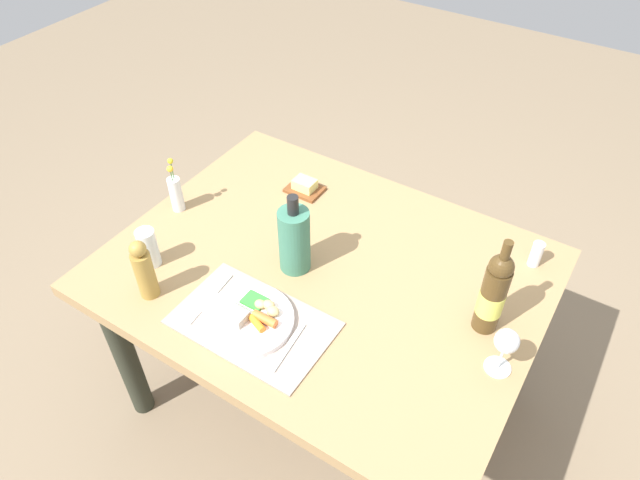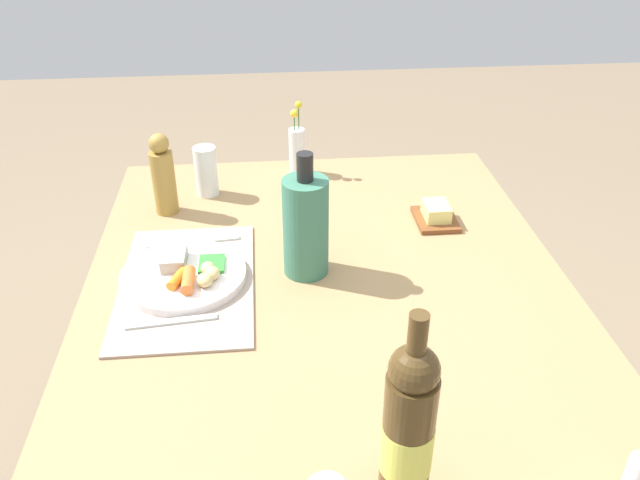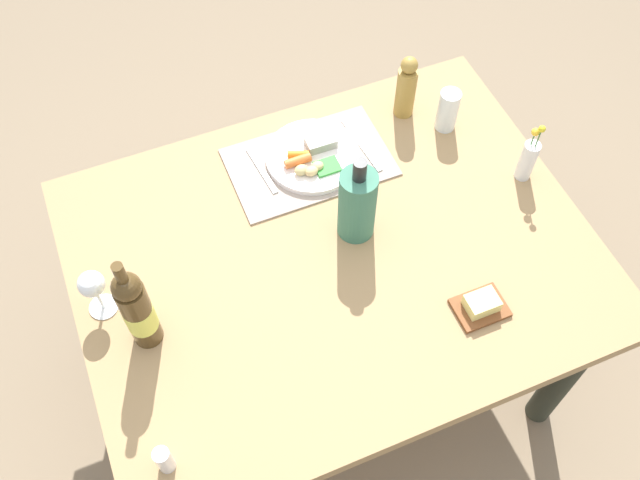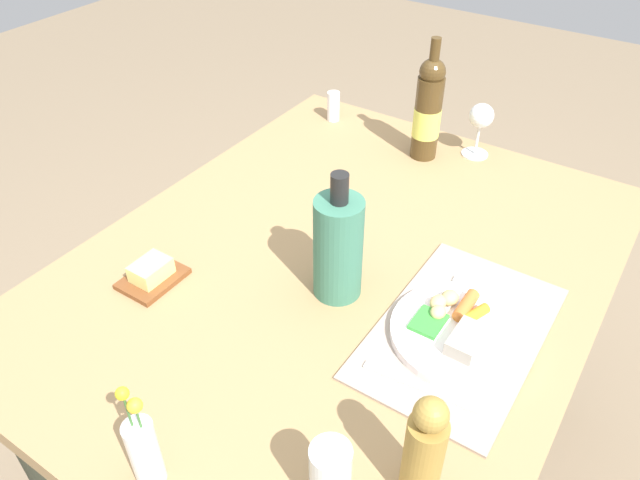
{
  "view_description": "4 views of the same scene",
  "coord_description": "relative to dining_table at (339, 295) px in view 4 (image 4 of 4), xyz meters",
  "views": [
    {
      "loc": [
        0.68,
        -1.09,
        2.06
      ],
      "look_at": [
        -0.02,
        -0.0,
        0.86
      ],
      "focal_mm": 32.24,
      "sensor_mm": 36.0,
      "label": 1
    },
    {
      "loc": [
        1.12,
        -0.13,
        1.56
      ],
      "look_at": [
        -0.1,
        -0.01,
        0.81
      ],
      "focal_mm": 36.64,
      "sensor_mm": 36.0,
      "label": 2
    },
    {
      "loc": [
        0.41,
        0.91,
        2.33
      ],
      "look_at": [
        0.03,
        -0.02,
        0.78
      ],
      "focal_mm": 39.7,
      "sensor_mm": 36.0,
      "label": 3
    },
    {
      "loc": [
        -0.87,
        -0.52,
        1.61
      ],
      "look_at": [
        -0.08,
        0.0,
        0.85
      ],
      "focal_mm": 34.06,
      "sensor_mm": 36.0,
      "label": 4
    }
  ],
  "objects": [
    {
      "name": "cooler_bottle",
      "position": [
        -0.08,
        -0.04,
        0.22
      ],
      "size": [
        0.1,
        0.1,
        0.28
      ],
      "color": "#3A745B",
      "rests_on": "dining_table"
    },
    {
      "name": "flower_vase",
      "position": [
        -0.59,
        -0.03,
        0.18
      ],
      "size": [
        0.05,
        0.05,
        0.21
      ],
      "color": "silver",
      "rests_on": "dining_table"
    },
    {
      "name": "butter_dish",
      "position": [
        -0.27,
        0.3,
        0.12
      ],
      "size": [
        0.13,
        0.1,
        0.05
      ],
      "color": "brown",
      "rests_on": "dining_table"
    },
    {
      "name": "ground_plane",
      "position": [
        0.0,
        0.0,
        -0.64
      ],
      "size": [
        8.0,
        8.0,
        0.0
      ],
      "primitive_type": "plane",
      "color": "#7F6C54"
    },
    {
      "name": "dining_table",
      "position": [
        0.0,
        0.0,
        0.0
      ],
      "size": [
        1.35,
        1.05,
        0.74
      ],
      "color": "#9C7A50",
      "rests_on": "ground_plane"
    },
    {
      "name": "wine_glass",
      "position": [
        0.6,
        -0.07,
        0.21
      ],
      "size": [
        0.07,
        0.07,
        0.15
      ],
      "color": "white",
      "rests_on": "dining_table"
    },
    {
      "name": "dinner_plate",
      "position": [
        -0.06,
        -0.31,
        0.12
      ],
      "size": [
        0.27,
        0.27,
        0.05
      ],
      "color": "white",
      "rests_on": "placemat"
    },
    {
      "name": "salt_shaker",
      "position": [
        0.56,
        0.38,
        0.15
      ],
      "size": [
        0.04,
        0.04,
        0.09
      ],
      "primitive_type": "cylinder",
      "color": "white",
      "rests_on": "dining_table"
    },
    {
      "name": "wine_bottle",
      "position": [
        0.52,
        0.05,
        0.24
      ],
      "size": [
        0.07,
        0.07,
        0.33
      ],
      "color": "#483419",
      "rests_on": "dining_table"
    },
    {
      "name": "pepper_mill",
      "position": [
        -0.39,
        -0.38,
        0.2
      ],
      "size": [
        0.06,
        0.06,
        0.21
      ],
      "color": "olive",
      "rests_on": "dining_table"
    },
    {
      "name": "fork",
      "position": [
        -0.22,
        -0.3,
        0.11
      ],
      "size": [
        0.03,
        0.22,
        0.0
      ],
      "primitive_type": "cube",
      "rotation": [
        0.0,
        0.0,
        0.09
      ],
      "color": "silver",
      "rests_on": "placemat"
    },
    {
      "name": "placemat",
      "position": [
        -0.05,
        -0.3,
        0.11
      ],
      "size": [
        0.46,
        0.29,
        0.01
      ],
      "primitive_type": "cube",
      "color": "#A08D80",
      "rests_on": "dining_table"
    },
    {
      "name": "knife",
      "position": [
        0.09,
        -0.32,
        0.11
      ],
      "size": [
        0.03,
        0.18,
        0.0
      ],
      "primitive_type": "cube",
      "rotation": [
        0.0,
        0.0,
        0.1
      ],
      "color": "silver",
      "rests_on": "placemat"
    }
  ]
}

